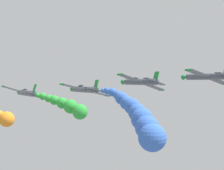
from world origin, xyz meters
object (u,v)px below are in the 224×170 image
at_px(airplane_left_inner, 27,93).
at_px(airplane_left_outer, 140,82).
at_px(airplane_right_outer, 206,76).
at_px(airplane_right_inner, 84,89).

xyz_separation_m(airplane_left_inner, airplane_left_outer, (16.11, -14.35, 2.13)).
bearing_deg(airplane_right_outer, airplane_left_inner, 140.55).
distance_m(airplane_right_inner, airplane_left_outer, 10.10).
relative_size(airplane_left_inner, airplane_left_outer, 1.00).
distance_m(airplane_left_inner, airplane_left_outer, 21.68).
distance_m(airplane_left_inner, airplane_right_inner, 11.62).
bearing_deg(airplane_right_outer, airplane_right_inner, 143.20).
relative_size(airplane_left_inner, airplane_right_inner, 1.00).
height_order(airplane_right_inner, airplane_right_outer, airplane_right_outer).
bearing_deg(airplane_right_inner, airplane_right_outer, -36.80).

